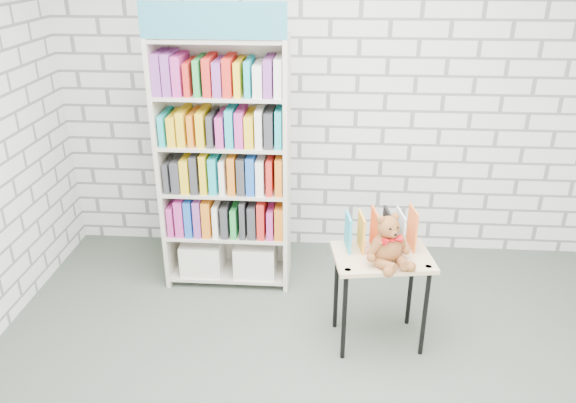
{
  "coord_description": "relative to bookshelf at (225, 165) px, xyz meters",
  "views": [
    {
      "loc": [
        -0.01,
        -2.55,
        2.49
      ],
      "look_at": [
        -0.26,
        0.95,
        0.89
      ],
      "focal_mm": 35.0,
      "sensor_mm": 36.0,
      "label": 1
    }
  ],
  "objects": [
    {
      "name": "room_shell",
      "position": [
        0.76,
        -1.36,
        0.79
      ],
      "size": [
        4.52,
        4.02,
        2.81
      ],
      "color": "silver",
      "rests_on": "ground"
    },
    {
      "name": "table_books",
      "position": [
        1.12,
        -0.62,
        -0.19
      ],
      "size": [
        0.46,
        0.25,
        0.26
      ],
      "color": "#2BA0BD",
      "rests_on": "display_table"
    },
    {
      "name": "bookshelf",
      "position": [
        0.0,
        0.0,
        0.0
      ],
      "size": [
        0.97,
        0.38,
        2.17
      ],
      "color": "beige",
      "rests_on": "ground"
    },
    {
      "name": "display_table",
      "position": [
        1.14,
        -0.72,
        -0.41
      ],
      "size": [
        0.68,
        0.52,
        0.67
      ],
      "color": "tan",
      "rests_on": "ground"
    },
    {
      "name": "teddy_bear",
      "position": [
        1.16,
        -0.82,
        -0.19
      ],
      "size": [
        0.31,
        0.3,
        0.33
      ],
      "color": "brown",
      "rests_on": "display_table"
    }
  ]
}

